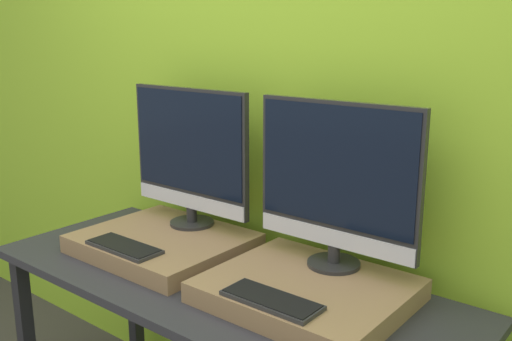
% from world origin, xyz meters
% --- Properties ---
extents(wall_back, '(8.00, 0.04, 2.60)m').
position_xyz_m(wall_back, '(0.00, 0.73, 1.30)').
color(wall_back, '#9ED12D').
rests_on(wall_back, ground_plane).
extents(workbench, '(1.68, 0.66, 0.78)m').
position_xyz_m(workbench, '(0.00, 0.33, 0.69)').
color(workbench, '#2D2D33').
rests_on(workbench, ground_plane).
extents(wooden_riser_left, '(0.58, 0.49, 0.06)m').
position_xyz_m(wooden_riser_left, '(-0.32, 0.38, 0.81)').
color(wooden_riser_left, '#99754C').
rests_on(wooden_riser_left, workbench).
extents(monitor_left, '(0.56, 0.17, 0.52)m').
position_xyz_m(monitor_left, '(-0.32, 0.53, 1.12)').
color(monitor_left, '#282828').
rests_on(monitor_left, wooden_riser_left).
extents(keyboard_left, '(0.29, 0.11, 0.01)m').
position_xyz_m(keyboard_left, '(-0.32, 0.20, 0.85)').
color(keyboard_left, '#2D2D2D').
rests_on(keyboard_left, wooden_riser_left).
extents(wooden_riser_right, '(0.58, 0.49, 0.06)m').
position_xyz_m(wooden_riser_right, '(0.32, 0.38, 0.81)').
color(wooden_riser_right, '#99754C').
rests_on(wooden_riser_right, workbench).
extents(monitor_right, '(0.56, 0.17, 0.52)m').
position_xyz_m(monitor_right, '(0.32, 0.53, 1.12)').
color(monitor_right, '#282828').
rests_on(monitor_right, wooden_riser_right).
extents(keyboard_right, '(0.29, 0.11, 0.01)m').
position_xyz_m(keyboard_right, '(0.32, 0.20, 0.85)').
color(keyboard_right, '#2D2D2D').
rests_on(keyboard_right, wooden_riser_right).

